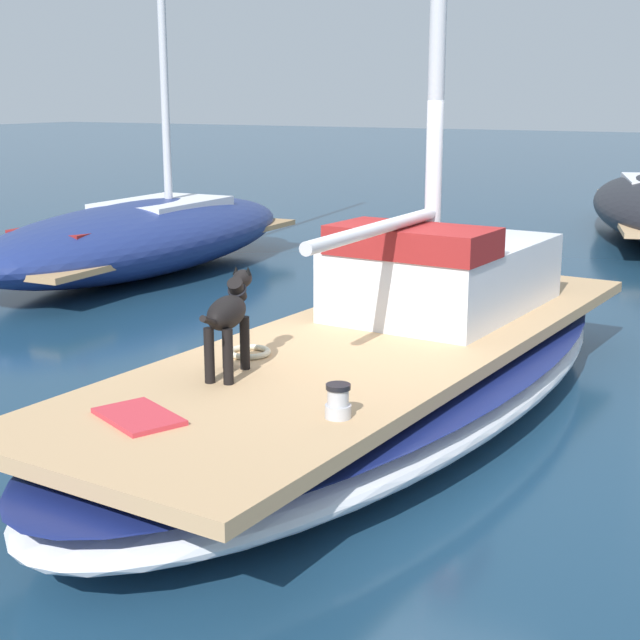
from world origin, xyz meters
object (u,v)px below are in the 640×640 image
dog_black (229,315)px  moored_boat_port_side (143,235)px  deck_towel (139,417)px  sailboat_main (380,375)px  deck_winch (338,402)px  coiled_rope (249,352)px

dog_black → moored_boat_port_side: size_ratio=0.12×
dog_black → deck_towel: 1.11m
sailboat_main → deck_winch: (0.60, -1.86, 0.42)m
sailboat_main → moored_boat_port_side: size_ratio=0.94×
sailboat_main → coiled_rope: size_ratio=22.78×
dog_black → deck_towel: size_ratio=1.65×
dog_black → coiled_rope: bearing=107.4°
sailboat_main → deck_towel: 2.52m
deck_winch → coiled_rope: bearing=143.5°
deck_towel → sailboat_main: bearing=80.0°
dog_black → deck_towel: bearing=-87.5°
dog_black → deck_winch: bearing=-22.2°
sailboat_main → coiled_rope: (-0.63, -0.96, 0.35)m
deck_winch → coiled_rope: deck_winch is taller
dog_black → coiled_rope: 0.63m
moored_boat_port_side → dog_black: bearing=-46.2°
deck_winch → coiled_rope: size_ratio=0.65×
dog_black → moored_boat_port_side: bearing=133.8°
sailboat_main → coiled_rope: coiled_rope is taller
sailboat_main → dog_black: (-0.48, -1.42, 0.75)m
dog_black → deck_winch: size_ratio=4.40×
deck_winch → deck_towel: deck_winch is taller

